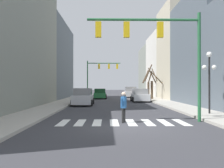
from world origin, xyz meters
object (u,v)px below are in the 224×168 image
Objects in this scene: car_parked_left_near at (130,92)px; car_at_intersection at (100,94)px; car_driving_toward_lane at (83,97)px; street_tree_right_mid at (152,84)px; traffic_signal_near at (157,41)px; street_lamp_right_corner at (209,70)px; pedestrian_on_left_sidewalk at (124,104)px; car_driving_away_lane at (140,96)px; traffic_signal_far at (100,71)px; street_tree_right_near at (149,84)px.

car_parked_left_near is 7.48m from car_at_intersection.
street_tree_right_mid is at bearing -41.34° from car_driving_toward_lane.
traffic_signal_near is 5.06m from street_lamp_right_corner.
car_at_intersection is 0.84× the size of car_driving_toward_lane.
pedestrian_on_left_sidewalk is 0.34× the size of street_tree_right_mid.
street_tree_right_mid is (7.37, -3.59, 1.55)m from car_at_intersection.
street_lamp_right_corner is at bearing -136.60° from car_driving_toward_lane.
car_driving_away_lane is at bearing -179.94° from car_parked_left_near.
traffic_signal_far reaches higher than street_tree_right_near.
pedestrian_on_left_sidewalk is at bearing -103.35° from street_tree_right_mid.
car_driving_away_lane is (5.18, -7.79, 0.03)m from car_at_intersection.
traffic_signal_near is 3.92m from pedestrian_on_left_sidewalk.
street_tree_right_mid is 4.92m from street_tree_right_near.
traffic_signal_far reaches higher than street_tree_right_mid.
car_driving_toward_lane is (-6.52, -18.91, -0.04)m from car_parked_left_near.
car_driving_away_lane is 0.88× the size of street_tree_right_mid.
car_parked_left_near is 13.20m from car_driving_away_lane.
street_lamp_right_corner is 24.51m from street_tree_right_near.
car_driving_toward_lane is 17.43m from street_tree_right_near.
car_parked_left_near is 1.16× the size of car_at_intersection.
street_lamp_right_corner is 0.83× the size of street_tree_right_mid.
car_driving_away_lane is (6.53, 5.72, -0.04)m from car_driving_toward_lane.
car_driving_away_lane is (0.01, -13.20, -0.08)m from car_parked_left_near.
car_parked_left_near reaches higher than car_at_intersection.
street_tree_right_mid is at bearing 91.25° from street_lamp_right_corner.
car_driving_away_lane is 18.81m from pedestrian_on_left_sidewalk.
street_tree_right_near is (0.32, 4.91, 0.02)m from street_tree_right_mid.
traffic_signal_far is 18.59m from car_driving_toward_lane.
traffic_signal_near is 1.27× the size of car_driving_toward_lane.
street_tree_right_mid is at bearing -27.57° from car_driving_away_lane.
traffic_signal_near reaches higher than car_driving_toward_lane.
street_tree_right_near is at bearing 81.96° from traffic_signal_near.
car_driving_away_lane is (1.35, 18.21, -3.65)m from traffic_signal_near.
car_driving_toward_lane is 1.15× the size of car_driving_away_lane.
traffic_signal_near is at bearing 177.56° from car_parked_left_near.
street_lamp_right_corner is 13.50m from car_driving_toward_lane.
street_tree_right_mid reaches higher than car_at_intersection.
street_tree_right_mid is at bearing 64.00° from car_at_intersection.
traffic_signal_far is 1.47× the size of car_driving_away_lane.
pedestrian_on_left_sidewalk is at bearing -101.68° from street_tree_right_near.
street_lamp_right_corner is at bearing -88.75° from street_tree_right_mid.
car_parked_left_near is at bearing 136.33° from car_at_intersection.
car_at_intersection is at bearing 33.59° from car_driving_away_lane.
street_tree_right_mid reaches higher than pedestrian_on_left_sidewalk.
street_lamp_right_corner reaches higher than car_driving_toward_lane.
street_tree_right_near is (2.52, -4.09, 1.46)m from car_parked_left_near.
traffic_signal_near is 0.99× the size of traffic_signal_far.
street_tree_right_near is (5.71, 27.65, 1.33)m from pedestrian_on_left_sidewalk.
street_tree_right_near is at bearing -31.38° from car_driving_toward_lane.
traffic_signal_near is 1.28× the size of street_tree_right_mid.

